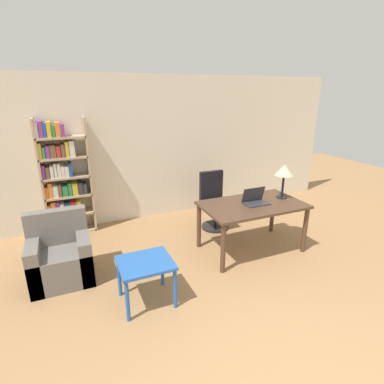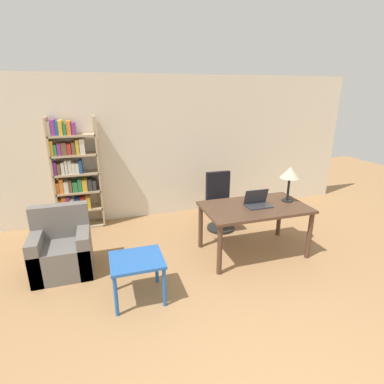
{
  "view_description": "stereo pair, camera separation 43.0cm",
  "coord_description": "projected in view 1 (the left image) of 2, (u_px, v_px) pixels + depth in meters",
  "views": [
    {
      "loc": [
        -1.6,
        -0.99,
        2.4
      ],
      "look_at": [
        0.02,
        2.75,
        1.02
      ],
      "focal_mm": 28.0,
      "sensor_mm": 36.0,
      "label": 1
    },
    {
      "loc": [
        -1.2,
        -1.14,
        2.4
      ],
      "look_at": [
        0.02,
        2.75,
        1.02
      ],
      "focal_mm": 28.0,
      "sensor_mm": 36.0,
      "label": 2
    }
  ],
  "objects": [
    {
      "name": "wall_back",
      "position": [
        154.0,
        149.0,
        5.74
      ],
      "size": [
        8.0,
        0.06,
        2.7
      ],
      "color": "beige",
      "rests_on": "ground_plane"
    },
    {
      "name": "office_chair",
      "position": [
        214.0,
        203.0,
        5.47
      ],
      "size": [
        0.5,
        0.5,
        1.03
      ],
      "color": "black",
      "rests_on": "ground_plane"
    },
    {
      "name": "laptop",
      "position": [
        255.0,
        200.0,
        4.55
      ],
      "size": [
        0.38,
        0.24,
        0.24
      ],
      "color": "#2D2D33",
      "rests_on": "desk"
    },
    {
      "name": "side_table_blue",
      "position": [
        145.0,
        268.0,
        3.46
      ],
      "size": [
        0.62,
        0.54,
        0.54
      ],
      "color": "#2356A3",
      "rests_on": "ground_plane"
    },
    {
      "name": "armchair",
      "position": [
        61.0,
        258.0,
        3.93
      ],
      "size": [
        0.76,
        0.64,
        0.92
      ],
      "color": "#66605B",
      "rests_on": "ground_plane"
    },
    {
      "name": "desk",
      "position": [
        252.0,
        210.0,
        4.59
      ],
      "size": [
        1.56,
        0.91,
        0.77
      ],
      "color": "#4C3323",
      "rests_on": "ground_plane"
    },
    {
      "name": "table_lamp",
      "position": [
        284.0,
        171.0,
        4.68
      ],
      "size": [
        0.3,
        0.3,
        0.54
      ],
      "color": "black",
      "rests_on": "desk"
    },
    {
      "name": "bookshelf",
      "position": [
        63.0,
        182.0,
        5.07
      ],
      "size": [
        0.79,
        0.28,
        2.0
      ],
      "color": "tan",
      "rests_on": "ground_plane"
    }
  ]
}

